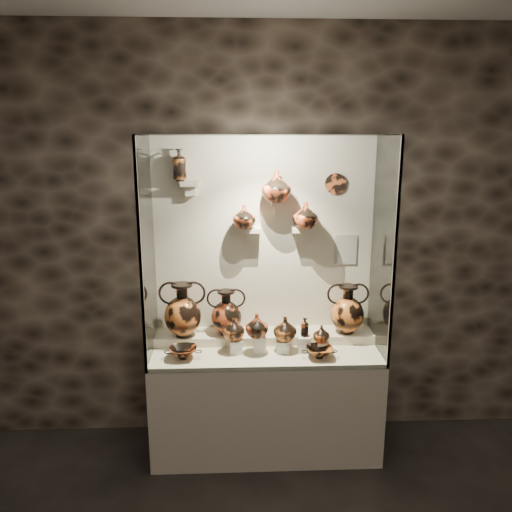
{
  "coord_description": "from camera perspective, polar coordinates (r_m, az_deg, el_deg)",
  "views": [
    {
      "loc": [
        -0.22,
        -1.29,
        2.38
      ],
      "look_at": [
        -0.07,
        2.25,
        1.54
      ],
      "focal_mm": 35.0,
      "sensor_mm": 36.0,
      "label": 1
    }
  ],
  "objects": [
    {
      "name": "wall_back",
      "position": [
        3.88,
        0.88,
        1.78
      ],
      "size": [
        5.0,
        0.02,
        3.2
      ],
      "primitive_type": "cube",
      "color": "black",
      "rests_on": "ground"
    },
    {
      "name": "plinth",
      "position": [
        4.0,
        1.09,
        -16.25
      ],
      "size": [
        1.7,
        0.6,
        0.8
      ],
      "primitive_type": "cube",
      "color": "beige",
      "rests_on": "floor"
    },
    {
      "name": "front_tier",
      "position": [
        3.82,
        1.12,
        -10.83
      ],
      "size": [
        1.68,
        0.58,
        0.03
      ],
      "primitive_type": "cube",
      "color": "beige",
      "rests_on": "plinth"
    },
    {
      "name": "rear_tier",
      "position": [
        3.96,
        0.96,
        -9.33
      ],
      "size": [
        1.7,
        0.25,
        0.1
      ],
      "primitive_type": "cube",
      "color": "beige",
      "rests_on": "plinth"
    },
    {
      "name": "back_panel",
      "position": [
        3.87,
        0.89,
        1.77
      ],
      "size": [
        1.7,
        0.03,
        1.6
      ],
      "primitive_type": "cube",
      "color": "beige",
      "rests_on": "plinth"
    },
    {
      "name": "glass_front",
      "position": [
        3.28,
        1.49,
        -0.38
      ],
      "size": [
        1.7,
        0.01,
        1.6
      ],
      "primitive_type": "cube",
      "color": "white",
      "rests_on": "plinth"
    },
    {
      "name": "glass_left",
      "position": [
        3.62,
        -12.33,
        0.61
      ],
      "size": [
        0.01,
        0.6,
        1.6
      ],
      "primitive_type": "cube",
      "color": "white",
      "rests_on": "plinth"
    },
    {
      "name": "glass_right",
      "position": [
        3.72,
        14.31,
        0.85
      ],
      "size": [
        0.01,
        0.6,
        1.6
      ],
      "primitive_type": "cube",
      "color": "white",
      "rests_on": "plinth"
    },
    {
      "name": "glass_top",
      "position": [
        3.48,
        1.24,
        13.65
      ],
      "size": [
        1.7,
        0.6,
        0.01
      ],
      "primitive_type": "cube",
      "color": "white",
      "rests_on": "back_panel"
    },
    {
      "name": "frame_post_left",
      "position": [
        3.34,
        -13.06,
        -0.49
      ],
      "size": [
        0.02,
        0.02,
        1.6
      ],
      "primitive_type": "cube",
      "color": "gray",
      "rests_on": "plinth"
    },
    {
      "name": "frame_post_right",
      "position": [
        3.44,
        15.57,
        -0.2
      ],
      "size": [
        0.02,
        0.02,
        1.6
      ],
      "primitive_type": "cube",
      "color": "gray",
      "rests_on": "plinth"
    },
    {
      "name": "pedestal_a",
      "position": [
        3.74,
        -2.25,
        -10.28
      ],
      "size": [
        0.09,
        0.09,
        0.1
      ],
      "primitive_type": "cube",
      "color": "silver",
      "rests_on": "front_tier"
    },
    {
      "name": "pedestal_b",
      "position": [
        3.74,
        0.39,
        -10.04
      ],
      "size": [
        0.09,
        0.09,
        0.13
      ],
      "primitive_type": "cube",
      "color": "silver",
      "rests_on": "front_tier"
    },
    {
      "name": "pedestal_c",
      "position": [
        3.76,
        3.03,
        -10.26
      ],
      "size": [
        0.09,
        0.09,
        0.09
      ],
      "primitive_type": "cube",
      "color": "silver",
      "rests_on": "front_tier"
    },
    {
      "name": "pedestal_d",
      "position": [
        3.77,
        5.49,
        -9.98
      ],
      "size": [
        0.09,
        0.09,
        0.12
      ],
      "primitive_type": "cube",
      "color": "silver",
      "rests_on": "front_tier"
    },
    {
      "name": "pedestal_e",
      "position": [
        3.8,
        7.61,
        -10.18
      ],
      "size": [
        0.09,
        0.09,
        0.08
      ],
      "primitive_type": "cube",
      "color": "silver",
      "rests_on": "front_tier"
    },
    {
      "name": "bracket_ul",
      "position": [
        3.74,
        -7.54,
        8.21
      ],
      "size": [
        0.14,
        0.12,
        0.04
      ],
      "primitive_type": "cube",
      "color": "beige",
      "rests_on": "back_panel"
    },
    {
      "name": "bracket_ca",
      "position": [
        3.78,
        -0.56,
        3.01
      ],
      "size": [
        0.14,
        0.12,
        0.04
      ],
      "primitive_type": "cube",
      "color": "beige",
      "rests_on": "back_panel"
    },
    {
      "name": "bracket_cb",
      "position": [
        3.76,
        2.5,
        6.03
      ],
      "size": [
        0.1,
        0.12,
        0.04
      ],
      "primitive_type": "cube",
      "color": "beige",
      "rests_on": "back_panel"
    },
    {
      "name": "bracket_cc",
      "position": [
        3.81,
        5.17,
        3.04
      ],
      "size": [
        0.14,
        0.12,
        0.04
      ],
      "primitive_type": "cube",
      "color": "beige",
      "rests_on": "back_panel"
    },
    {
      "name": "amphora_left",
      "position": [
        3.83,
        -8.38,
        -6.1
      ],
      "size": [
        0.43,
        0.43,
        0.42
      ],
      "primitive_type": null,
      "rotation": [
        0.0,
        0.0,
        0.33
      ],
      "color": "#CA6426",
      "rests_on": "rear_tier"
    },
    {
      "name": "amphora_mid",
      "position": [
        3.85,
        -3.42,
        -6.43
      ],
      "size": [
        0.32,
        0.32,
        0.35
      ],
      "primitive_type": null,
      "rotation": [
        0.0,
        0.0,
        -0.13
      ],
      "color": "#AF411E",
      "rests_on": "rear_tier"
    },
    {
      "name": "amphora_right",
      "position": [
        3.93,
        10.4,
        -5.98
      ],
      "size": [
        0.33,
        0.33,
        0.39
      ],
      "primitive_type": null,
      "rotation": [
        0.0,
        0.0,
        -0.07
      ],
      "color": "#CA6426",
      "rests_on": "rear_tier"
    },
    {
      "name": "jug_a",
      "position": [
        3.7,
        -2.59,
        -8.26
      ],
      "size": [
        0.17,
        0.17,
        0.17
      ],
      "primitive_type": "imported",
      "rotation": [
        0.0,
        0.0,
        -0.04
      ],
      "color": "#CA6426",
      "rests_on": "pedestal_a"
    },
    {
      "name": "jug_b",
      "position": [
        3.66,
        0.1,
        -7.95
      ],
      "size": [
        0.21,
        0.21,
        0.17
      ],
      "primitive_type": "imported",
      "rotation": [
        0.0,
        0.0,
        -0.27
      ],
      "color": "#AF411E",
      "rests_on": "pedestal_b"
    },
    {
      "name": "jug_c",
      "position": [
        3.71,
        3.34,
        -8.29
      ],
      "size": [
        0.2,
        0.2,
        0.18
      ],
      "primitive_type": "imported",
      "rotation": [
        0.0,
        0.0,
        0.17
      ],
      "color": "#CA6426",
      "rests_on": "pedestal_c"
    },
    {
      "name": "jug_e",
      "position": [
        3.74,
        7.48,
        -8.8
      ],
      "size": [
        0.13,
        0.13,
        0.13
      ],
      "primitive_type": "imported",
      "rotation": [
        0.0,
        0.0,
        0.06
      ],
      "color": "#CA6426",
      "rests_on": "pedestal_e"
    },
    {
      "name": "lekythos_small",
      "position": [
        3.72,
        5.58,
        -7.96
      ],
      "size": [
        0.08,
        0.08,
        0.16
      ],
      "primitive_type": null,
      "rotation": [
        0.0,
        0.0,
        0.09
      ],
      "color": "#AF411E",
      "rests_on": "pedestal_d"
    },
    {
      "name": "kylix_left",
      "position": [
        3.69,
        -8.34,
        -10.76
      ],
      "size": [
        0.32,
        0.3,
        0.1
      ],
      "primitive_type": null,
      "rotation": [
        0.0,
        0.0,
        0.38
      ],
      "color": "#AF411E",
      "rests_on": "front_tier"
    },
    {
      "name": "kylix_right",
      "position": [
        3.69,
        7.27,
        -10.75
      ],
      "size": [
        0.27,
        0.24,
        0.1
      ],
      "primitive_type": null,
      "rotation": [
        0.0,
        0.0,
        0.14
      ],
      "color": "#CA6426",
      "rests_on": "front_tier"
    },
    {
      "name": "lekythos_tall",
      "position": [
        3.74,
        -8.75,
        10.47
      ],
      "size": [
        0.13,
        0.13,
        0.27
      ],
      "primitive_type": null,
      "rotation": [
        0.0,
        0.0,
        0.29
      ],
      "color": "#CA6426",
      "rests_on": "bracket_ul"
    },
    {
      "name": "ovoid_vase_a",
      "position": [
        3.72,
        -1.35,
        4.52
      ],
      "size": [
        0.2,
        0.2,
        0.18
      ],
      "primitive_type": "imported",
      "rotation": [
        0.0,
        0.0,
        -0.19
      ],
      "color": "#AF411E",
      "rests_on": "bracket_ca"
    },
    {
      "name": "ovoid_vase_b",
      "position": [
        3.68,
        2.35,
        7.94
      ],
      "size": [
        0.25,
        0.25,
        0.23
      ],
      "primitive_type": "imported",
      "rotation": [
        0.0,
        0.0,
        -0.16
      ],
      "color": "#AF411E",
      "rests_on": "bracket_cb"
    },
    {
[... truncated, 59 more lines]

